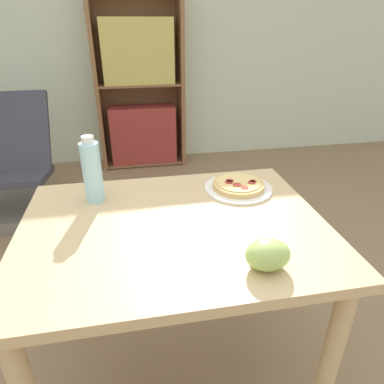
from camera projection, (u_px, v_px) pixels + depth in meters
The scene contains 8 objects.
ground_plane at pixel (159, 368), 1.50m from camera, with size 14.00×14.00×0.00m, color #897051.
wall_back at pixel (125, 27), 3.22m from camera, with size 8.00×0.05×2.60m.
dining_table at pixel (175, 254), 1.19m from camera, with size 1.01×0.77×0.76m.
pizza_on_plate at pixel (238, 186), 1.35m from camera, with size 0.27×0.27×0.04m.
grape_bunch at pixel (268, 254), 0.92m from camera, with size 0.12×0.10×0.09m.
drink_bottle at pixel (92, 172), 1.23m from camera, with size 0.07×0.07×0.25m.
lounge_chair_near at pixel (10, 181), 2.56m from camera, with size 0.63×0.77×0.88m.
bookshelf at pixel (140, 92), 3.32m from camera, with size 0.83×0.32×1.62m.
Camera 1 is at (-0.04, -1.00, 1.36)m, focal length 32.00 mm.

